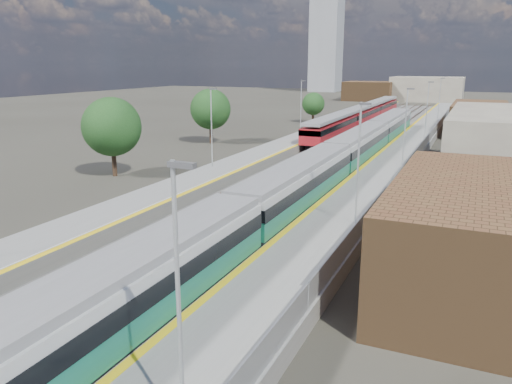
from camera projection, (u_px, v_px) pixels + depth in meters
The scene contains 11 objects.
ground at pixel (354, 157), 58.80m from camera, with size 320.00×320.00×0.00m, color #47443A.
ballast_bed at pixel (341, 152), 61.89m from camera, with size 10.50×155.00×0.06m, color #565451.
tracks at pixel (349, 150), 63.12m from camera, with size 8.96×160.00×0.17m.
platform_right at pixel (404, 153), 58.78m from camera, with size 4.70×155.00×8.52m.
platform_left at pixel (290, 145), 64.45m from camera, with size 4.30×155.00×8.52m.
buildings at pixel (366, 64), 141.63m from camera, with size 72.00×185.50×40.00m.
green_train at pixel (335, 161), 44.95m from camera, with size 2.86×79.68×3.15m.
red_train at pixel (362, 115), 85.82m from camera, with size 2.86×57.92×3.60m.
tree_a at pixel (112, 127), 47.84m from camera, with size 5.66×5.66×7.68m.
tree_b at pixel (211, 109), 68.07m from camera, with size 5.51×5.51×7.46m.
tree_c at pixel (313, 104), 92.15m from camera, with size 4.15×4.15×5.63m.
Camera 1 is at (13.05, -7.65, 10.69)m, focal length 35.00 mm.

